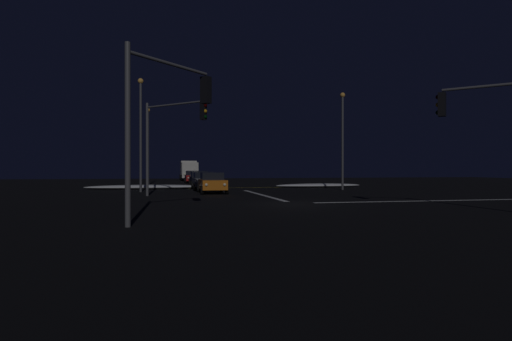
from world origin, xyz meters
TOP-DOWN VIEW (x-y plane):
  - ground at (0.00, 0.00)m, footprint 120.00×120.00m
  - stop_line_north at (0.00, 7.47)m, footprint 0.35×12.73m
  - centre_line_ns at (0.00, 19.07)m, footprint 22.00×0.15m
  - crosswalk_bar_east at (7.57, 0.00)m, footprint 12.73×0.40m
  - snow_bank_left_curb at (-8.27, 17.93)m, footprint 10.89×1.50m
  - snow_bank_right_curb at (8.27, 18.25)m, footprint 8.77×1.50m
  - sedan_orange at (-3.20, 10.28)m, footprint 2.02×4.33m
  - sedan_gray at (-3.34, 15.94)m, footprint 2.02×4.33m
  - sedan_black at (-3.20, 22.25)m, footprint 2.02×4.33m
  - sedan_silver at (-2.90, 27.78)m, footprint 2.02×4.33m
  - sedan_red at (-3.18, 33.73)m, footprint 2.02×4.33m
  - sedan_white at (-2.87, 38.96)m, footprint 2.02×4.33m
  - box_truck at (-2.99, 45.92)m, footprint 2.68×8.28m
  - traffic_signal_sw at (-6.67, -6.67)m, footprint 3.06×3.06m
  - traffic_signal_se at (6.69, -6.69)m, footprint 2.93×2.93m
  - traffic_signal_nw at (-6.38, 6.38)m, footprint 3.81×3.81m
  - streetlamp_left_near at (-8.57, 13.07)m, footprint 0.44×0.44m
  - streetlamp_right_near at (8.57, 13.07)m, footprint 0.44×0.44m
  - streetlamp_left_far at (-8.57, 29.07)m, footprint 0.44×0.44m

SIDE VIEW (x-z plane):
  - ground at x=0.00m, z-range -0.10..0.00m
  - centre_line_ns at x=0.00m, z-range 0.00..0.01m
  - crosswalk_bar_east at x=7.57m, z-range 0.00..0.01m
  - stop_line_north at x=0.00m, z-range 0.00..0.01m
  - snow_bank_right_curb at x=8.27m, z-range 0.00..0.38m
  - snow_bank_left_curb at x=-8.27m, z-range 0.00..0.39m
  - sedan_orange at x=-3.20m, z-range 0.02..1.59m
  - sedan_gray at x=-3.34m, z-range 0.02..1.59m
  - sedan_black at x=-3.20m, z-range 0.02..1.59m
  - sedan_silver at x=-2.90m, z-range 0.02..1.59m
  - sedan_red at x=-3.18m, z-range 0.02..1.59m
  - sedan_white at x=-2.87m, z-range 0.02..1.59m
  - box_truck at x=-2.99m, z-range 0.17..3.25m
  - traffic_signal_se at x=6.69m, z-range 1.06..6.68m
  - traffic_signal_sw at x=-6.67m, z-range 1.11..6.98m
  - traffic_signal_nw at x=-6.38m, z-range 1.24..7.56m
  - streetlamp_right_near at x=8.57m, z-range 0.68..9.22m
  - streetlamp_left_far at x=-8.57m, z-range 0.69..9.56m
  - streetlamp_left_near at x=-8.57m, z-range 0.69..9.73m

